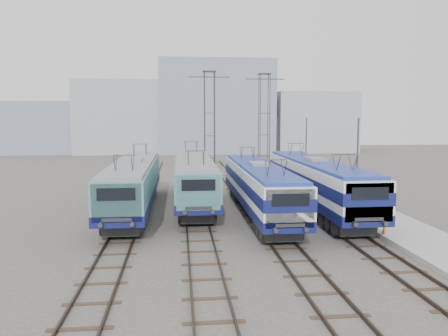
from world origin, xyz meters
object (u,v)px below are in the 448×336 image
Objects in this scene: locomotive_far_right at (316,180)px; catenary_tower_east at (264,121)px; mast_front at (357,170)px; locomotive_center_right at (259,185)px; catenary_tower_west at (210,121)px; mast_rear at (278,146)px; locomotive_center_left at (193,176)px; safety_cone at (384,229)px; mast_mid at (306,155)px; locomotive_far_left at (134,182)px.

locomotive_far_right is 19.46m from catenary_tower_east.
catenary_tower_east is 22.32m from mast_front.
locomotive_center_right is 6.75m from mast_front.
catenary_tower_west reaches higher than mast_rear.
safety_cone is (10.75, -11.33, -1.75)m from locomotive_center_left.
catenary_tower_west is 1.00× the size of catenary_tower_east.
mast_mid is 12.51× the size of safety_cone.
locomotive_far_left is 25.09m from mast_rear.
catenary_tower_east is 21.45× the size of safety_cone.
locomotive_far_right is (13.50, -1.17, 0.08)m from locomotive_far_left.
locomotive_far_left is 1.04× the size of locomotive_center_right.
catenary_tower_west is (-6.75, 16.99, 4.25)m from locomotive_far_right.
locomotive_far_left is at bearing -153.02° from mast_mid.
locomotive_far_right is at bearing -89.25° from catenary_tower_east.
catenary_tower_west and catenary_tower_east have the same top height.
catenary_tower_west is 9.99m from mast_rear.
mast_rear reaches higher than safety_cone.
locomotive_far_right is 1.57× the size of catenary_tower_west.
locomotive_far_left is 17.63m from safety_cone.
locomotive_far_left is at bearing -126.64° from catenary_tower_east.
mast_rear reaches higher than locomotive_far_left.
mast_rear is (15.35, 19.81, 1.18)m from locomotive_far_left.
locomotive_far_right is 3.71m from mast_front.
mast_rear is at bearing 52.23° from locomotive_far_left.
mast_rear is at bearing 24.94° from catenary_tower_west.
locomotive_far_right is 9.24m from mast_mid.
locomotive_center_right is at bearing -47.31° from locomotive_center_left.
catenary_tower_west is (-2.25, 18.04, 4.35)m from locomotive_center_right.
mast_rear reaches higher than locomotive_center_right.
mast_mid reaches higher than locomotive_far_right.
mast_mid is (6.35, 10.04, 1.21)m from locomotive_center_right.
mast_mid is 16.75m from safety_cone.
locomotive_far_right is 1.57× the size of catenary_tower_east.
mast_front and mast_rear have the same top height.
catenary_tower_west is at bearing 66.88° from locomotive_far_left.
locomotive_center_right is at bearing -106.07° from mast_rear.
catenary_tower_east reaches higher than safety_cone.
mast_front is (1.85, -3.01, 1.11)m from locomotive_far_right.
locomotive_far_right is at bearing -95.04° from mast_rear.
catenary_tower_east is 1.71× the size of mast_rear.
safety_cone is at bearing -90.20° from mast_rear.
safety_cone is at bearing -91.28° from mast_front.
locomotive_far_left is 1.55× the size of catenary_tower_east.
mast_front is 1.00× the size of mast_rear.
mast_rear is (1.85, 20.99, 1.11)m from locomotive_far_right.
locomotive_center_left is 33.54× the size of safety_cone.
catenary_tower_east is 4.28m from mast_rear.
catenary_tower_east reaches higher than mast_front.
locomotive_far_left is 13.55m from locomotive_far_right.
mast_front is at bearing 88.72° from safety_cone.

